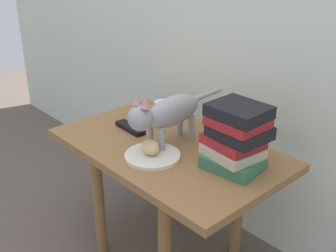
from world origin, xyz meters
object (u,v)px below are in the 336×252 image
Objects in this scene: candle_jar at (163,112)px; tv_remote at (130,128)px; cat at (167,113)px; side_table at (168,162)px; book_stack at (236,137)px; plate at (152,156)px; bread_roll at (150,147)px.

candle_jar reaches higher than tv_remote.
side_table is at bearing 61.73° from cat.
tv_remote is (-0.47, -0.07, -0.10)m from book_stack.
candle_jar reaches higher than plate.
bread_roll is 0.94× the size of candle_jar.
plate is 0.03m from bread_roll.
plate is at bearing -145.90° from book_stack.
side_table is 4.39× the size of plate.
book_stack is at bearing 11.81° from side_table.
plate is 1.32× the size of tv_remote.
book_stack is (0.24, 0.16, 0.11)m from plate.
tv_remote is at bearing 159.02° from bread_roll.
side_table is 0.26m from candle_jar.
candle_jar is at bearing 131.87° from plate.
plate is (0.03, -0.10, 0.08)m from side_table.
plate is 2.32× the size of candle_jar.
book_stack is 0.49m from tv_remote.
bread_roll is 0.30m from book_stack.
cat reaches higher than side_table.
plate is at bearing -48.13° from candle_jar.
plate is 0.25m from tv_remote.
cat is at bearing 104.88° from bread_roll.
bread_roll is 0.17× the size of cat.
plate reaches higher than side_table.
plate is 0.41× the size of cat.
candle_jar is (-0.46, 0.09, -0.07)m from book_stack.
candle_jar reaches higher than bread_roll.
side_table is 10.20× the size of candle_jar.
side_table is 1.81× the size of cat.
plate is at bearing -72.90° from side_table.
bread_roll reaches higher than side_table.
book_stack is (0.27, 0.06, -0.02)m from cat.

